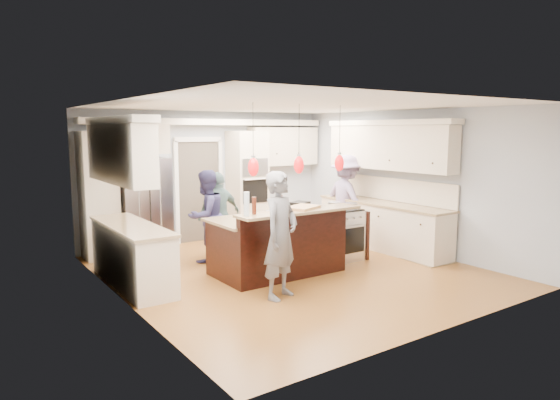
# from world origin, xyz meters

# --- Properties ---
(ground_plane) EXTENTS (6.00, 6.00, 0.00)m
(ground_plane) POSITION_xyz_m (0.00, 0.00, 0.00)
(ground_plane) COLOR #AA752E
(ground_plane) RESTS_ON ground
(room_shell) EXTENTS (5.54, 6.04, 2.72)m
(room_shell) POSITION_xyz_m (0.00, 0.00, 1.82)
(room_shell) COLOR #B2BCC6
(room_shell) RESTS_ON ground
(refrigerator) EXTENTS (0.90, 0.70, 1.80)m
(refrigerator) POSITION_xyz_m (-1.55, 2.64, 0.90)
(refrigerator) COLOR #B7B7BC
(refrigerator) RESTS_ON ground
(oven_column) EXTENTS (0.72, 0.69, 2.30)m
(oven_column) POSITION_xyz_m (0.75, 2.67, 1.15)
(oven_column) COLOR beige
(oven_column) RESTS_ON ground
(back_upper_cabinets) EXTENTS (5.30, 0.61, 2.54)m
(back_upper_cabinets) POSITION_xyz_m (-0.75, 2.76, 1.67)
(back_upper_cabinets) COLOR beige
(back_upper_cabinets) RESTS_ON ground
(right_counter_run) EXTENTS (0.64, 3.10, 2.51)m
(right_counter_run) POSITION_xyz_m (2.44, 0.30, 1.06)
(right_counter_run) COLOR beige
(right_counter_run) RESTS_ON ground
(left_cabinets) EXTENTS (0.64, 2.30, 2.51)m
(left_cabinets) POSITION_xyz_m (-2.44, 0.80, 1.06)
(left_cabinets) COLOR beige
(left_cabinets) RESTS_ON ground
(kitchen_island) EXTENTS (2.10, 1.46, 1.12)m
(kitchen_island) POSITION_xyz_m (-0.25, 0.07, 0.49)
(kitchen_island) COLOR black
(kitchen_island) RESTS_ON ground
(island_range) EXTENTS (0.82, 0.71, 0.92)m
(island_range) POSITION_xyz_m (1.16, 0.15, 0.46)
(island_range) COLOR #B7B7BC
(island_range) RESTS_ON ground
(pendant_lights) EXTENTS (1.75, 0.15, 1.03)m
(pendant_lights) POSITION_xyz_m (-0.25, -0.51, 1.80)
(pendant_lights) COLOR black
(pendant_lights) RESTS_ON ground
(person_bar_end) EXTENTS (0.76, 0.64, 1.77)m
(person_bar_end) POSITION_xyz_m (-0.90, -0.97, 0.88)
(person_bar_end) COLOR slate
(person_bar_end) RESTS_ON ground
(person_far_left) EXTENTS (0.96, 0.85, 1.63)m
(person_far_left) POSITION_xyz_m (-0.87, 1.38, 0.81)
(person_far_left) COLOR navy
(person_far_left) RESTS_ON ground
(person_far_right) EXTENTS (0.97, 0.55, 1.56)m
(person_far_right) POSITION_xyz_m (-0.50, 1.60, 0.78)
(person_far_right) COLOR slate
(person_far_right) RESTS_ON ground
(person_range_side) EXTENTS (0.74, 1.21, 1.81)m
(person_range_side) POSITION_xyz_m (2.25, 1.17, 0.91)
(person_range_side) COLOR #8878A2
(person_range_side) RESTS_ON ground
(floor_rug) EXTENTS (0.74, 1.01, 0.01)m
(floor_rug) POSITION_xyz_m (2.40, -0.75, 0.01)
(floor_rug) COLOR olive
(floor_rug) RESTS_ON ground
(water_bottle) EXTENTS (0.09, 0.09, 0.34)m
(water_bottle) POSITION_xyz_m (-1.20, -0.55, 1.29)
(water_bottle) COLOR silver
(water_bottle) RESTS_ON kitchen_island
(beer_bottle_a) EXTENTS (0.08, 0.08, 0.25)m
(beer_bottle_a) POSITION_xyz_m (-1.02, -0.47, 1.24)
(beer_bottle_a) COLOR #46190C
(beer_bottle_a) RESTS_ON kitchen_island
(beer_bottle_b) EXTENTS (0.08, 0.08, 0.24)m
(beer_bottle_b) POSITION_xyz_m (-0.80, -0.66, 1.24)
(beer_bottle_b) COLOR #46190C
(beer_bottle_b) RESTS_ON kitchen_island
(beer_bottle_c) EXTENTS (0.06, 0.06, 0.23)m
(beer_bottle_c) POSITION_xyz_m (-0.53, -0.44, 1.24)
(beer_bottle_c) COLOR #46190C
(beer_bottle_c) RESTS_ON kitchen_island
(drink_can) EXTENTS (0.09, 0.09, 0.13)m
(drink_can) POSITION_xyz_m (-0.51, -0.54, 1.19)
(drink_can) COLOR #B7B7BC
(drink_can) RESTS_ON kitchen_island
(cutting_board) EXTENTS (0.62, 0.54, 0.04)m
(cutting_board) POSITION_xyz_m (-0.14, -0.47, 1.14)
(cutting_board) COLOR tan
(cutting_board) RESTS_ON kitchen_island
(pot_large) EXTENTS (0.23, 0.23, 0.13)m
(pot_large) POSITION_xyz_m (1.03, 0.15, 0.99)
(pot_large) COLOR #B7B7BC
(pot_large) RESTS_ON island_range
(pot_small) EXTENTS (0.22, 0.22, 0.11)m
(pot_small) POSITION_xyz_m (1.33, 0.03, 0.97)
(pot_small) COLOR #B7B7BC
(pot_small) RESTS_ON island_range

